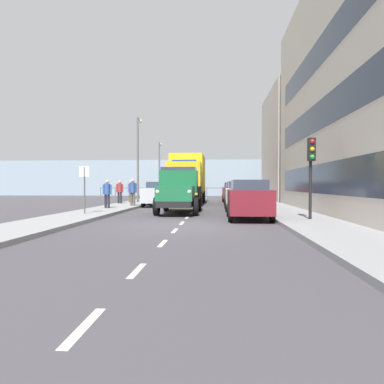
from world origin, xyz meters
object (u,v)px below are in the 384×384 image
at_px(pedestrian_couple_b, 107,192).
at_px(lamp_post_promenade, 138,152).
at_px(pedestrian_strolling, 150,190).
at_px(car_white_kerbside_1, 240,195).
at_px(car_silver_oppositeside_0, 159,194).
at_px(car_navy_kerbside_2, 236,193).
at_px(pedestrian_with_bag, 133,190).
at_px(truck_vintage_green, 179,191).
at_px(pedestrian_in_dark_coat, 131,189).
at_px(car_red_kerbside_3, 232,192).
at_px(lorry_cargo_yellow, 188,178).
at_px(car_black_oppositeside_2, 177,191).
at_px(street_sign, 84,181).
at_px(traffic_light_near, 311,160).
at_px(lamp_post_far, 160,164).
at_px(car_grey_oppositeside_1, 170,192).
at_px(pedestrian_by_lamp, 120,190).

distance_m(pedestrian_couple_b, lamp_post_promenade, 8.63).
relative_size(pedestrian_strolling, lamp_post_promenade, 0.24).
xyz_separation_m(car_white_kerbside_1, car_silver_oppositeside_0, (5.51, -3.60, -0.00)).
distance_m(car_navy_kerbside_2, pedestrian_with_bag, 8.10).
relative_size(truck_vintage_green, pedestrian_in_dark_coat, 3.28).
distance_m(truck_vintage_green, car_white_kerbside_1, 4.34).
distance_m(car_red_kerbside_3, pedestrian_with_bag, 12.10).
bearing_deg(lamp_post_promenade, lorry_cargo_yellow, 173.01).
height_order(lorry_cargo_yellow, car_black_oppositeside_2, lorry_cargo_yellow).
bearing_deg(pedestrian_couple_b, pedestrian_with_bag, -110.71).
height_order(pedestrian_couple_b, street_sign, street_sign).
bearing_deg(pedestrian_couple_b, traffic_light_near, 148.76).
xyz_separation_m(truck_vintage_green, car_black_oppositeside_2, (2.13, -18.01, -0.28)).
height_order(traffic_light_near, lamp_post_far, lamp_post_far).
xyz_separation_m(traffic_light_near, street_sign, (9.97, -2.12, -0.79)).
xyz_separation_m(car_navy_kerbside_2, car_red_kerbside_3, (0.00, -5.70, 0.00)).
distance_m(car_grey_oppositeside_1, pedestrian_with_bag, 7.89).
bearing_deg(pedestrian_couple_b, car_white_kerbside_1, -174.00).
xyz_separation_m(car_grey_oppositeside_1, pedestrian_in_dark_coat, (2.57, 3.48, 0.27)).
distance_m(lamp_post_promenade, lamp_post_far, 10.05).
xyz_separation_m(car_red_kerbside_3, street_sign, (7.64, 16.45, 0.79)).
height_order(car_white_kerbside_1, car_red_kerbside_3, same).
distance_m(car_black_oppositeside_2, street_sign, 20.30).
bearing_deg(car_grey_oppositeside_1, car_white_kerbside_1, 120.36).
xyz_separation_m(truck_vintage_green, car_navy_kerbside_2, (-3.38, -8.58, -0.29)).
bearing_deg(lamp_post_promenade, car_white_kerbside_1, 137.06).
xyz_separation_m(car_white_kerbside_1, traffic_light_near, (-2.32, 6.98, 1.58)).
relative_size(car_white_kerbside_1, pedestrian_couple_b, 2.48).
xyz_separation_m(pedestrian_couple_b, pedestrian_by_lamp, (0.72, -5.26, 0.02)).
relative_size(pedestrian_couple_b, traffic_light_near, 0.52).
bearing_deg(lorry_cargo_yellow, street_sign, 71.39).
xyz_separation_m(car_red_kerbside_3, pedestrian_couple_b, (7.83, 12.41, 0.22)).
bearing_deg(car_white_kerbside_1, lamp_post_far, -66.01).
xyz_separation_m(car_black_oppositeside_2, traffic_light_near, (-7.84, 22.29, 1.58)).
bearing_deg(lamp_post_far, car_silver_oppositeside_0, 99.07).
height_order(car_grey_oppositeside_1, pedestrian_couple_b, pedestrian_couple_b).
bearing_deg(car_silver_oppositeside_0, traffic_light_near, 126.51).
distance_m(lorry_cargo_yellow, pedestrian_by_lamp, 5.42).
xyz_separation_m(pedestrian_strolling, street_sign, (0.67, 12.79, 0.60)).
bearing_deg(pedestrian_strolling, traffic_light_near, 121.95).
height_order(car_navy_kerbside_2, pedestrian_in_dark_coat, pedestrian_in_dark_coat).
distance_m(car_silver_oppositeside_0, pedestrian_with_bag, 2.42).
relative_size(traffic_light_near, lamp_post_promenade, 0.47).
relative_size(car_silver_oppositeside_0, pedestrian_in_dark_coat, 2.35).
bearing_deg(car_white_kerbside_1, car_silver_oppositeside_0, -33.17).
distance_m(truck_vintage_green, street_sign, 4.81).
xyz_separation_m(pedestrian_in_dark_coat, traffic_light_near, (-10.41, 12.92, 1.31)).
relative_size(lamp_post_far, street_sign, 2.67).
height_order(car_black_oppositeside_2, street_sign, street_sign).
bearing_deg(pedestrian_by_lamp, car_white_kerbside_1, 152.55).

